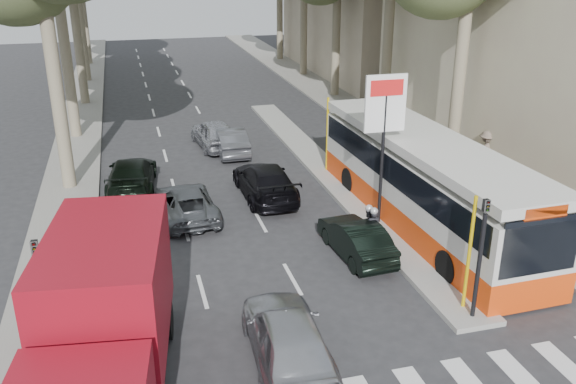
% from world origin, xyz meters
% --- Properties ---
extents(ground, '(120.00, 120.00, 0.00)m').
position_xyz_m(ground, '(0.00, 0.00, 0.00)').
color(ground, '#28282B').
rests_on(ground, ground).
extents(sidewalk_right, '(3.20, 70.00, 0.12)m').
position_xyz_m(sidewalk_right, '(8.60, 25.00, 0.06)').
color(sidewalk_right, gray).
rests_on(sidewalk_right, ground).
extents(median_left, '(2.40, 64.00, 0.12)m').
position_xyz_m(median_left, '(-8.00, 28.00, 0.06)').
color(median_left, gray).
rests_on(median_left, ground).
extents(traffic_island, '(1.50, 26.00, 0.16)m').
position_xyz_m(traffic_island, '(3.25, 11.00, 0.08)').
color(traffic_island, gray).
rests_on(traffic_island, ground).
extents(billboard, '(1.50, 12.10, 5.60)m').
position_xyz_m(billboard, '(3.25, 5.00, 3.70)').
color(billboard, yellow).
rests_on(billboard, ground).
extents(traffic_light_island, '(0.16, 0.41, 3.60)m').
position_xyz_m(traffic_light_island, '(3.25, -1.50, 2.49)').
color(traffic_light_island, black).
rests_on(traffic_light_island, ground).
extents(traffic_light_left, '(0.16, 0.41, 3.60)m').
position_xyz_m(traffic_light_left, '(-7.60, -1.00, 2.49)').
color(traffic_light_left, black).
rests_on(traffic_light_left, ground).
extents(silver_hatchback, '(2.04, 4.57, 1.53)m').
position_xyz_m(silver_hatchback, '(-2.14, -2.00, 0.76)').
color(silver_hatchback, '#ADAFB5').
rests_on(silver_hatchback, ground).
extents(dark_hatchback, '(1.57, 3.84, 1.24)m').
position_xyz_m(dark_hatchback, '(1.56, 2.97, 0.62)').
color(dark_hatchback, black).
rests_on(dark_hatchback, ground).
extents(queue_car_a, '(2.24, 4.40, 1.19)m').
position_xyz_m(queue_car_a, '(-3.50, 7.59, 0.60)').
color(queue_car_a, '#55585D').
rests_on(queue_car_a, ground).
extents(queue_car_b, '(2.06, 4.90, 1.41)m').
position_xyz_m(queue_car_b, '(-0.15, 8.82, 0.71)').
color(queue_car_b, black).
rests_on(queue_car_b, ground).
extents(queue_car_c, '(2.18, 4.47, 1.47)m').
position_xyz_m(queue_car_c, '(-1.10, 16.22, 0.74)').
color(queue_car_c, '#A8A9B0').
rests_on(queue_car_c, ground).
extents(queue_car_d, '(1.41, 4.01, 1.32)m').
position_xyz_m(queue_car_d, '(-0.50, 15.00, 0.66)').
color(queue_car_d, '#53555B').
rests_on(queue_car_d, ground).
extents(queue_car_e, '(2.40, 4.88, 1.36)m').
position_xyz_m(queue_car_e, '(-5.41, 11.13, 0.68)').
color(queue_car_e, black).
rests_on(queue_car_e, ground).
extents(red_truck, '(3.40, 6.97, 3.57)m').
position_xyz_m(red_truck, '(-6.27, -1.67, 1.89)').
color(red_truck, black).
rests_on(red_truck, ground).
extents(city_bus, '(3.14, 12.83, 3.36)m').
position_xyz_m(city_bus, '(4.80, 4.71, 1.77)').
color(city_bus, '#DE3E0C').
rests_on(city_bus, ground).
extents(motorcycle, '(0.72, 1.94, 1.65)m').
position_xyz_m(motorcycle, '(2.16, 3.21, 0.75)').
color(motorcycle, black).
rests_on(motorcycle, ground).
extents(pedestrian_near, '(0.58, 1.03, 1.69)m').
position_xyz_m(pedestrian_near, '(7.20, 8.81, 0.96)').
color(pedestrian_near, '#3D2E45').
rests_on(pedestrian_near, sidewalk_right).
extents(pedestrian_far, '(1.34, 0.73, 1.97)m').
position_xyz_m(pedestrian_far, '(10.00, 8.78, 1.10)').
color(pedestrian_far, '#6F6153').
rests_on(pedestrian_far, sidewalk_right).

